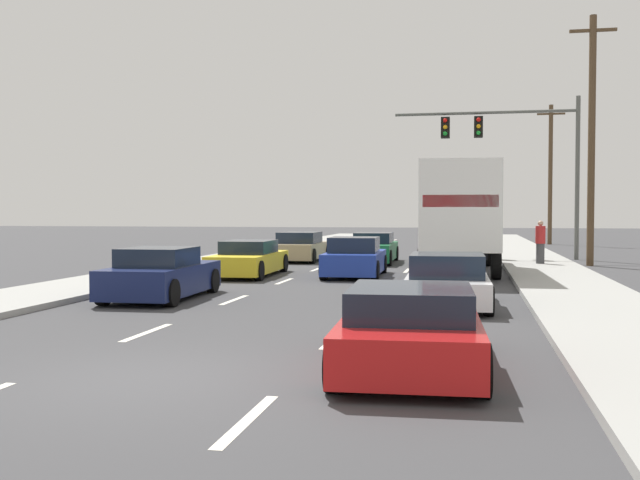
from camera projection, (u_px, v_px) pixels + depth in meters
name	position (u px, v px, depth m)	size (l,w,h in m)	color
ground_plane	(382.00, 259.00, 34.04)	(140.00, 140.00, 0.00)	#3D3D3F
sidewalk_right	(544.00, 268.00, 27.81)	(2.87, 80.00, 0.14)	#9E9E99
sidewalk_left	(206.00, 263.00, 30.46)	(2.87, 80.00, 0.14)	#9E9E99
lane_markings	(370.00, 265.00, 30.03)	(3.54, 57.00, 0.01)	silver
car_tan	(300.00, 248.00, 32.61)	(2.01, 4.35, 1.28)	tan
car_yellow	(249.00, 259.00, 25.07)	(1.98, 4.74, 1.19)	yellow
car_navy	(161.00, 275.00, 18.37)	(2.00, 4.20, 1.28)	#141E4C
car_green	(374.00, 249.00, 31.39)	(1.88, 4.64, 1.29)	#196B38
car_blue	(355.00, 259.00, 24.77)	(1.99, 4.21, 1.33)	#1E389E
box_truck	(458.00, 212.00, 25.95)	(2.83, 9.17, 3.74)	white
car_white	(447.00, 282.00, 16.89)	(2.02, 4.12, 1.21)	white
car_red	(411.00, 329.00, 10.19)	(2.10, 4.34, 1.15)	red
traffic_signal_mast	(502.00, 141.00, 33.94)	(8.32, 0.69, 7.38)	#595B56
utility_pole_mid	(592.00, 138.00, 29.48)	(1.80, 0.28, 9.96)	brown
utility_pole_far	(550.00, 173.00, 49.31)	(1.80, 0.28, 9.29)	brown
pedestrian_mid_block	(540.00, 242.00, 28.99)	(0.38, 0.38, 1.68)	#3F3F42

